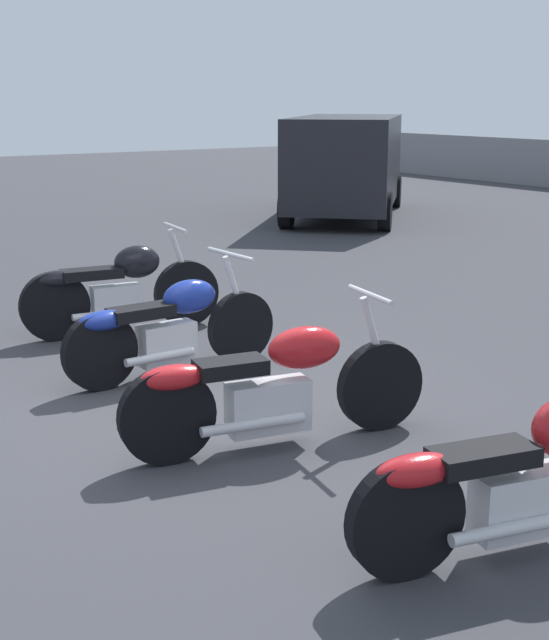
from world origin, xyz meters
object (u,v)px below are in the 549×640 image
Objects in this scene: motorcycle_slot_1 at (169,328)px; motorcycle_slot_2 at (272,387)px; motorcycle_slot_0 at (119,289)px; motorcycle_slot_3 at (530,476)px; parked_van at (347,161)px.

motorcycle_slot_1 is 0.91× the size of motorcycle_slot_2.
motorcycle_slot_0 is 0.95× the size of motorcycle_slot_3.
parked_van is (-9.04, 7.82, 0.66)m from motorcycle_slot_2.
parked_van is at bearing 158.37° from motorcycle_slot_3.
parked_van is (-5.71, 7.42, 0.63)m from motorcycle_slot_0.
motorcycle_slot_2 is (1.79, -0.15, 0.00)m from motorcycle_slot_1.
parked_van is (-10.98, 7.53, 0.66)m from motorcycle_slot_3.
motorcycle_slot_0 is 9.39m from parked_van.
motorcycle_slot_0 is 3.35m from motorcycle_slot_2.
motorcycle_slot_3 is (3.72, 0.14, 0.00)m from motorcycle_slot_1.
parked_van reaches higher than motorcycle_slot_1.
motorcycle_slot_3 is at bearing -80.01° from parked_van.
motorcycle_slot_1 is 10.57m from parked_van.
parked_van reaches higher than motorcycle_slot_2.
motorcycle_slot_1 is 1.80m from motorcycle_slot_2.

